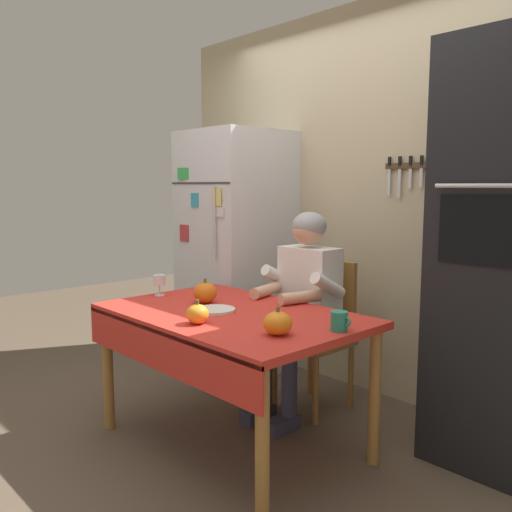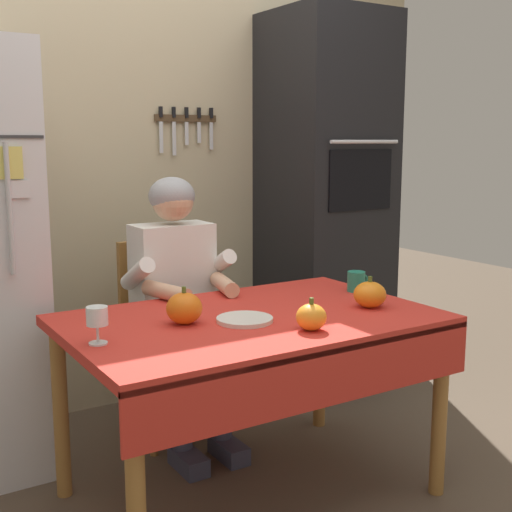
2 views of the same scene
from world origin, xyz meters
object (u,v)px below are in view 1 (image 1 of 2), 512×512
refrigerator (236,252)px  coffee_mug (339,321)px  chair_behind_person (321,327)px  serving_tray (215,310)px  dining_table (228,328)px  pumpkin_small (205,293)px  pumpkin_medium (197,314)px  wall_oven (509,257)px  wine_glass (159,281)px  pumpkin_large (278,323)px  seated_person (302,296)px

refrigerator → coffee_mug: bearing=-25.4°
refrigerator → chair_behind_person: refrigerator is taller
refrigerator → serving_tray: 1.29m
dining_table → pumpkin_small: (-0.27, 0.05, 0.14)m
refrigerator → serving_tray: (0.89, -0.92, -0.15)m
coffee_mug → pumpkin_medium: 0.68m
refrigerator → wall_oven: (2.00, 0.04, 0.15)m
pumpkin_medium → serving_tray: size_ratio=0.56×
wall_oven → coffee_mug: wall_oven is taller
pumpkin_medium → coffee_mug: bearing=36.0°
wine_glass → pumpkin_large: same height
coffee_mug → wine_glass: wine_glass is taller
chair_behind_person → pumpkin_medium: bearing=-84.4°
coffee_mug → wine_glass: size_ratio=0.84×
pumpkin_medium → serving_tray: (-0.14, 0.22, -0.04)m
pumpkin_medium → pumpkin_small: (-0.35, 0.31, 0.01)m
refrigerator → dining_table: refrigerator is taller
seated_person → wine_glass: bearing=-133.6°
coffee_mug → pumpkin_large: 0.29m
seated_person → coffee_mug: (0.65, -0.47, 0.05)m
pumpkin_small → pumpkin_large: bearing=-13.0°
refrigerator → pumpkin_small: size_ratio=12.91×
chair_behind_person → coffee_mug: size_ratio=8.71×
dining_table → coffee_mug: size_ratio=13.12×
coffee_mug → pumpkin_medium: size_ratio=0.91×
chair_behind_person → pumpkin_medium: 1.09m
refrigerator → pumpkin_small: bearing=-50.5°
pumpkin_medium → pumpkin_large: bearing=19.7°
dining_table → coffee_mug: coffee_mug is taller
wall_oven → dining_table: wall_oven is taller
wine_glass → chair_behind_person: bearing=53.8°
refrigerator → wine_glass: size_ratio=14.16×
refrigerator → coffee_mug: (1.57, -0.75, -0.11)m
coffee_mug → serving_tray: (-0.69, -0.17, -0.04)m
seated_person → coffee_mug: seated_person is taller
dining_table → pumpkin_small: bearing=168.5°
wall_oven → pumpkin_large: size_ratio=15.90×
chair_behind_person → coffee_mug: chair_behind_person is taller
chair_behind_person → wine_glass: (-0.59, -0.81, 0.32)m
refrigerator → dining_table: bearing=-42.9°
seated_person → refrigerator: bearing=163.2°
dining_table → serving_tray: size_ratio=6.61×
chair_behind_person → seated_person: bearing=-90.0°
seated_person → pumpkin_small: size_ratio=8.93×
wall_oven → dining_table: size_ratio=1.50×
refrigerator → serving_tray: bearing=-46.1°
chair_behind_person → refrigerator: bearing=174.4°
pumpkin_large → pumpkin_medium: pumpkin_large is taller
seated_person → wine_glass: seated_person is taller
pumpkin_large → pumpkin_small: (-0.75, 0.17, 0.01)m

